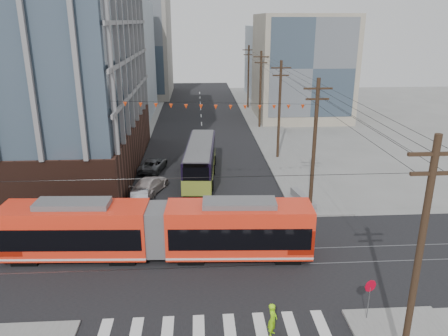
# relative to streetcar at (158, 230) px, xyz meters

# --- Properties ---
(ground) EXTENTS (160.00, 160.00, 0.00)m
(ground) POSITION_rel_streetcar_xyz_m (3.42, -4.57, -1.95)
(ground) COLOR slate
(bg_bldg_nw_near) EXTENTS (18.00, 16.00, 18.00)m
(bg_bldg_nw_near) POSITION_rel_streetcar_xyz_m (-13.58, 47.43, 7.05)
(bg_bldg_nw_near) COLOR #8C99A5
(bg_bldg_nw_near) RESTS_ON ground
(bg_bldg_ne_near) EXTENTS (14.00, 14.00, 16.00)m
(bg_bldg_ne_near) POSITION_rel_streetcar_xyz_m (19.42, 43.43, 6.05)
(bg_bldg_ne_near) COLOR gray
(bg_bldg_ne_near) RESTS_ON ground
(bg_bldg_nw_far) EXTENTS (16.00, 18.00, 20.00)m
(bg_bldg_nw_far) POSITION_rel_streetcar_xyz_m (-10.58, 67.43, 8.05)
(bg_bldg_nw_far) COLOR gray
(bg_bldg_nw_far) RESTS_ON ground
(bg_bldg_ne_far) EXTENTS (16.00, 16.00, 14.00)m
(bg_bldg_ne_far) POSITION_rel_streetcar_xyz_m (21.42, 63.43, 5.05)
(bg_bldg_ne_far) COLOR #8C99A5
(bg_bldg_ne_far) RESTS_ON ground
(utility_pole_near) EXTENTS (0.30, 0.30, 11.00)m
(utility_pole_near) POSITION_rel_streetcar_xyz_m (11.92, -10.57, 3.55)
(utility_pole_near) COLOR black
(utility_pole_near) RESTS_ON ground
(utility_pole_far) EXTENTS (0.30, 0.30, 11.00)m
(utility_pole_far) POSITION_rel_streetcar_xyz_m (11.92, 51.43, 3.55)
(utility_pole_far) COLOR black
(utility_pole_far) RESTS_ON ground
(streetcar) EXTENTS (20.38, 3.89, 3.90)m
(streetcar) POSITION_rel_streetcar_xyz_m (0.00, 0.00, 0.00)
(streetcar) COLOR red
(streetcar) RESTS_ON ground
(city_bus) EXTENTS (3.55, 12.48, 3.49)m
(city_bus) POSITION_rel_streetcar_xyz_m (2.99, 15.86, -0.21)
(city_bus) COLOR black
(city_bus) RESTS_ON ground
(parked_car_silver) EXTENTS (1.92, 4.35, 1.39)m
(parked_car_silver) POSITION_rel_streetcar_xyz_m (-2.31, 8.96, -1.26)
(parked_car_silver) COLOR #B4B6C0
(parked_car_silver) RESTS_ON ground
(parked_car_white) EXTENTS (3.54, 5.36, 1.44)m
(parked_car_white) POSITION_rel_streetcar_xyz_m (-1.72, 11.77, -1.23)
(parked_car_white) COLOR #B9ACA9
(parked_car_white) RESTS_ON ground
(parked_car_grey) EXTENTS (3.08, 5.13, 1.33)m
(parked_car_grey) POSITION_rel_streetcar_xyz_m (-1.99, 17.84, -1.29)
(parked_car_grey) COLOR #505358
(parked_car_grey) RESTS_ON ground
(pedestrian) EXTENTS (0.63, 0.77, 1.84)m
(pedestrian) POSITION_rel_streetcar_xyz_m (6.31, -8.16, -1.03)
(pedestrian) COLOR #9AF511
(pedestrian) RESTS_ON ground
(stop_sign) EXTENTS (0.87, 0.87, 2.28)m
(stop_sign) POSITION_rel_streetcar_xyz_m (11.51, -7.31, -0.81)
(stop_sign) COLOR #B40018
(stop_sign) RESTS_ON ground
(jersey_barrier) EXTENTS (1.69, 4.22, 0.82)m
(jersey_barrier) POSITION_rel_streetcar_xyz_m (11.72, 8.08, -1.54)
(jersey_barrier) COLOR slate
(jersey_barrier) RESTS_ON ground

